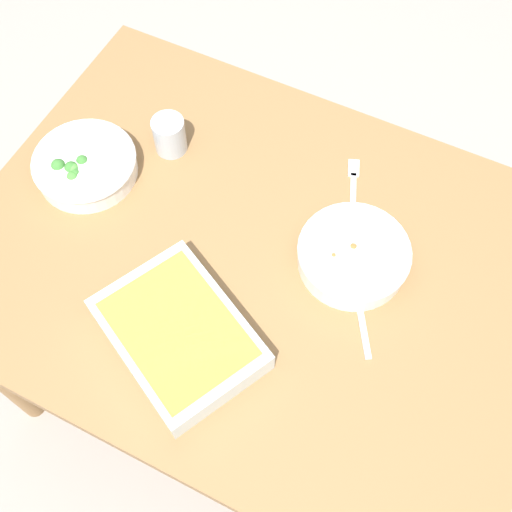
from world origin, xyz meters
name	(u,v)px	position (x,y,z in m)	size (l,w,h in m)	color
ground_plane	(256,371)	(0.00, 0.00, 0.00)	(6.00, 6.00, 0.00)	#9E9389
dining_table	(256,276)	(0.00, 0.00, 0.65)	(1.20, 0.90, 0.74)	olive
stew_bowl	(353,255)	(0.18, 0.07, 0.77)	(0.23, 0.23, 0.06)	white
broccoli_bowl	(85,165)	(-0.42, 0.02, 0.77)	(0.22, 0.22, 0.06)	white
baking_dish	(179,334)	(-0.05, -0.23, 0.77)	(0.37, 0.33, 0.06)	silver
drink_cup	(170,136)	(-0.29, 0.17, 0.78)	(0.07, 0.07, 0.08)	#B2BCC6
spoon_by_stew	(359,304)	(0.23, -0.01, 0.74)	(0.11, 0.16, 0.01)	silver
fork_on_table	(353,188)	(0.11, 0.24, 0.74)	(0.08, 0.17, 0.01)	silver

